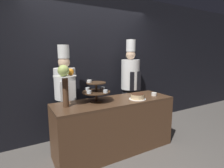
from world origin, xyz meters
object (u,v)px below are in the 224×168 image
object	(u,v)px
fruit_pedestal	(65,79)
cake_round	(137,97)
chef_center_left	(130,82)
chef_left	(65,92)
cup_white	(154,94)
tiered_stand	(96,90)

from	to	relation	value
fruit_pedestal	cake_round	world-z (taller)	fruit_pedestal
cake_round	chef_center_left	distance (m)	0.73
fruit_pedestal	cake_round	distance (m)	1.21
fruit_pedestal	chef_left	bearing A→B (deg)	75.94
cup_white	chef_left	world-z (taller)	chef_left
tiered_stand	chef_center_left	world-z (taller)	chef_center_left
tiered_stand	cup_white	xyz separation A→B (m)	(1.07, -0.15, -0.15)
tiered_stand	chef_center_left	bearing A→B (deg)	24.82
cup_white	chef_center_left	xyz separation A→B (m)	(-0.10, 0.60, 0.14)
cup_white	cake_round	bearing A→B (deg)	-172.82
cup_white	chef_center_left	size ratio (longest dim) A/B	0.05
cake_round	chef_center_left	size ratio (longest dim) A/B	0.15
cup_white	chef_left	bearing A→B (deg)	157.34
tiered_stand	chef_center_left	xyz separation A→B (m)	(0.97, 0.45, -0.01)
fruit_pedestal	cake_round	size ratio (longest dim) A/B	2.13
cake_round	cup_white	world-z (taller)	cake_round
cup_white	tiered_stand	bearing A→B (deg)	172.01
cup_white	chef_left	size ratio (longest dim) A/B	0.05
tiered_stand	cup_white	bearing A→B (deg)	-7.99
chef_left	chef_center_left	world-z (taller)	chef_center_left
cup_white	chef_center_left	world-z (taller)	chef_center_left
fruit_pedestal	chef_left	distance (m)	0.61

